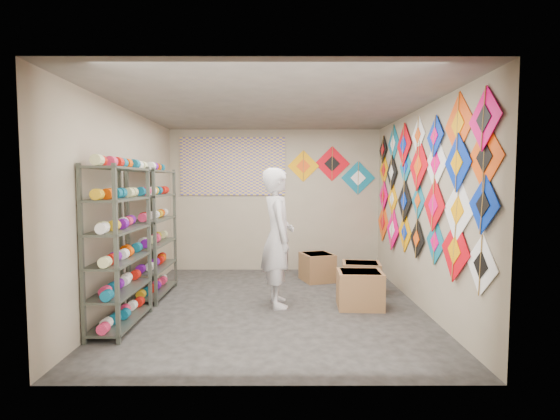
{
  "coord_description": "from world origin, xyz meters",
  "views": [
    {
      "loc": [
        0.09,
        -5.53,
        1.71
      ],
      "look_at": [
        0.1,
        0.3,
        1.3
      ],
      "focal_mm": 26.0,
      "sensor_mm": 36.0,
      "label": 1
    }
  ],
  "objects_px": {
    "carton_a": "(360,289)",
    "carton_c": "(317,267)",
    "shopkeeper": "(278,237)",
    "carton_b": "(361,277)",
    "shelf_rack_front": "(119,247)",
    "shelf_rack_back": "(154,233)"
  },
  "relations": [
    {
      "from": "carton_a",
      "to": "carton_c",
      "type": "relative_size",
      "value": 1.1
    },
    {
      "from": "shopkeeper",
      "to": "carton_c",
      "type": "distance_m",
      "value": 1.7
    },
    {
      "from": "shopkeeper",
      "to": "carton_a",
      "type": "distance_m",
      "value": 1.32
    },
    {
      "from": "shopkeeper",
      "to": "carton_b",
      "type": "height_order",
      "value": "shopkeeper"
    },
    {
      "from": "shelf_rack_front",
      "to": "carton_a",
      "type": "relative_size",
      "value": 3.18
    },
    {
      "from": "shelf_rack_front",
      "to": "carton_a",
      "type": "distance_m",
      "value": 3.13
    },
    {
      "from": "carton_b",
      "to": "carton_c",
      "type": "xyz_separation_m",
      "value": [
        -0.61,
        0.74,
        0.0
      ]
    },
    {
      "from": "shelf_rack_back",
      "to": "shopkeeper",
      "type": "relative_size",
      "value": 1.0
    },
    {
      "from": "shopkeeper",
      "to": "carton_c",
      "type": "relative_size",
      "value": 3.49
    },
    {
      "from": "shelf_rack_back",
      "to": "carton_a",
      "type": "xyz_separation_m",
      "value": [
        2.96,
        -0.58,
        -0.7
      ]
    },
    {
      "from": "carton_c",
      "to": "shelf_rack_back",
      "type": "bearing_deg",
      "value": -177.49
    },
    {
      "from": "shelf_rack_front",
      "to": "shelf_rack_back",
      "type": "bearing_deg",
      "value": 90.0
    },
    {
      "from": "carton_a",
      "to": "carton_b",
      "type": "bearing_deg",
      "value": 80.35
    },
    {
      "from": "shopkeeper",
      "to": "shelf_rack_front",
      "type": "bearing_deg",
      "value": 104.82
    },
    {
      "from": "shelf_rack_back",
      "to": "carton_c",
      "type": "relative_size",
      "value": 3.5
    },
    {
      "from": "shopkeeper",
      "to": "carton_c",
      "type": "bearing_deg",
      "value": -35.26
    },
    {
      "from": "shopkeeper",
      "to": "carton_b",
      "type": "distance_m",
      "value": 1.61
    },
    {
      "from": "shelf_rack_front",
      "to": "carton_b",
      "type": "bearing_deg",
      "value": 25.33
    },
    {
      "from": "shopkeeper",
      "to": "carton_a",
      "type": "height_order",
      "value": "shopkeeper"
    },
    {
      "from": "carton_c",
      "to": "carton_b",
      "type": "bearing_deg",
      "value": -67.83
    },
    {
      "from": "shelf_rack_front",
      "to": "shopkeeper",
      "type": "xyz_separation_m",
      "value": [
        1.85,
        0.83,
        -0.0
      ]
    },
    {
      "from": "shelf_rack_back",
      "to": "carton_b",
      "type": "relative_size",
      "value": 3.35
    }
  ]
}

